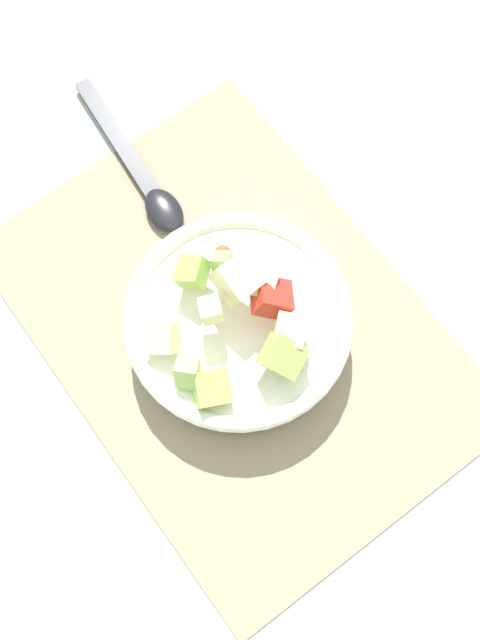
% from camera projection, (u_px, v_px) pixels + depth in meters
% --- Properties ---
extents(ground_plane, '(2.40, 2.40, 0.00)m').
position_uv_depth(ground_plane, '(235.00, 330.00, 0.83)').
color(ground_plane, silver).
extents(placemat, '(0.49, 0.35, 0.01)m').
position_uv_depth(placemat, '(235.00, 329.00, 0.83)').
color(placemat, gray).
rests_on(placemat, ground_plane).
extents(salad_bowl, '(0.23, 0.23, 0.12)m').
position_uv_depth(salad_bowl, '(240.00, 322.00, 0.79)').
color(salad_bowl, white).
rests_on(salad_bowl, placemat).
extents(serving_spoon, '(0.22, 0.05, 0.01)m').
position_uv_depth(serving_spoon, '(144.00, 179.00, 0.87)').
color(serving_spoon, black).
rests_on(serving_spoon, placemat).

